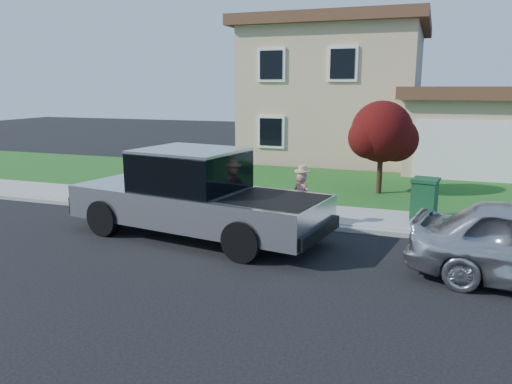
{
  "coord_description": "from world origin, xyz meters",
  "views": [
    {
      "loc": [
        4.87,
        -9.52,
        3.66
      ],
      "look_at": [
        0.99,
        1.38,
        1.2
      ],
      "focal_mm": 35.0,
      "sensor_mm": 36.0,
      "label": 1
    }
  ],
  "objects_px": {
    "woman": "(302,200)",
    "ornamental_tree": "(383,135)",
    "trash_bin": "(424,198)",
    "pickup_truck": "(196,196)"
  },
  "relations": [
    {
      "from": "woman",
      "to": "ornamental_tree",
      "type": "height_order",
      "value": "ornamental_tree"
    },
    {
      "from": "woman",
      "to": "trash_bin",
      "type": "relative_size",
      "value": 1.54
    },
    {
      "from": "pickup_truck",
      "to": "ornamental_tree",
      "type": "relative_size",
      "value": 2.21
    },
    {
      "from": "woman",
      "to": "trash_bin",
      "type": "distance_m",
      "value": 3.42
    },
    {
      "from": "trash_bin",
      "to": "pickup_truck",
      "type": "bearing_deg",
      "value": -140.55
    },
    {
      "from": "ornamental_tree",
      "to": "trash_bin",
      "type": "xyz_separation_m",
      "value": [
        1.48,
        -3.15,
        -1.38
      ]
    },
    {
      "from": "pickup_truck",
      "to": "trash_bin",
      "type": "distance_m",
      "value": 6.15
    },
    {
      "from": "pickup_truck",
      "to": "ornamental_tree",
      "type": "bearing_deg",
      "value": 67.99
    },
    {
      "from": "pickup_truck",
      "to": "ornamental_tree",
      "type": "xyz_separation_m",
      "value": [
        3.82,
        6.27,
        1.07
      ]
    },
    {
      "from": "trash_bin",
      "to": "woman",
      "type": "bearing_deg",
      "value": -141.3
    }
  ]
}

